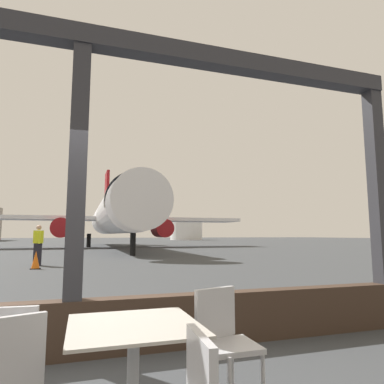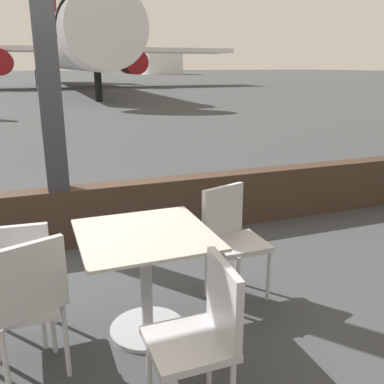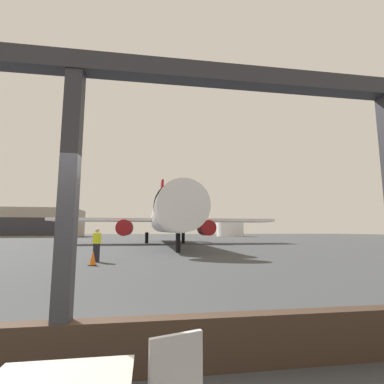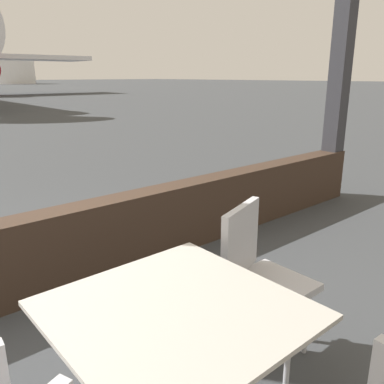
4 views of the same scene
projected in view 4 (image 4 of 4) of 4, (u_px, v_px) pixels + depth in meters
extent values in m
cube|color=#2D2D33|center=(342.00, 55.00, 4.86)|extent=(0.20, 0.20, 3.56)
cube|color=#ADA89E|center=(176.00, 310.00, 1.46)|extent=(0.85, 0.85, 0.02)
cube|color=#B2B2B7|center=(270.00, 285.00, 2.14)|extent=(0.40, 0.40, 0.04)
cube|color=#B2B2B7|center=(240.00, 241.00, 2.17)|extent=(0.39, 0.17, 0.40)
cylinder|color=#B2B2B7|center=(307.00, 317.00, 2.26)|extent=(0.03, 0.03, 0.47)
cylinder|color=#B2B2B7|center=(288.00, 351.00, 1.98)|extent=(0.03, 0.03, 0.47)
cylinder|color=#B2B2B7|center=(251.00, 300.00, 2.43)|extent=(0.03, 0.03, 0.47)
cylinder|color=#B2B2B7|center=(226.00, 330.00, 2.15)|extent=(0.03, 0.03, 0.47)
cube|color=silver|center=(7.00, 57.00, 32.75)|extent=(13.06, 4.20, 0.36)
cylinder|color=white|center=(12.00, 71.00, 75.81)|extent=(8.10, 8.10, 4.69)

